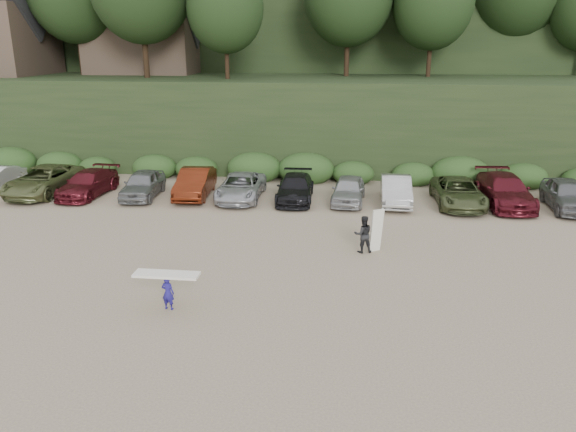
# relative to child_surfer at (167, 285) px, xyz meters

# --- Properties ---
(ground) EXTENTS (120.00, 120.00, 0.00)m
(ground) POSITION_rel_child_surfer_xyz_m (1.81, 3.56, -0.88)
(ground) COLOR tan
(ground) RESTS_ON ground
(hillside_backdrop) EXTENTS (90.00, 41.50, 28.00)m
(hillside_backdrop) POSITION_rel_child_surfer_xyz_m (1.55, 39.49, 10.34)
(hillside_backdrop) COLOR black
(hillside_backdrop) RESTS_ON ground
(parked_cars) EXTENTS (39.29, 6.33, 1.61)m
(parked_cars) POSITION_rel_child_surfer_xyz_m (1.82, 13.56, -0.13)
(parked_cars) COLOR #9A9B9F
(parked_cars) RESTS_ON ground
(child_surfer) EXTENTS (2.16, 0.62, 1.29)m
(child_surfer) POSITION_rel_child_surfer_xyz_m (0.00, 0.00, 0.00)
(child_surfer) COLOR navy
(child_surfer) RESTS_ON ground
(adult_surfer) EXTENTS (1.29, 0.76, 1.89)m
(adult_surfer) POSITION_rel_child_surfer_xyz_m (6.54, 5.99, -0.07)
(adult_surfer) COLOR black
(adult_surfer) RESTS_ON ground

